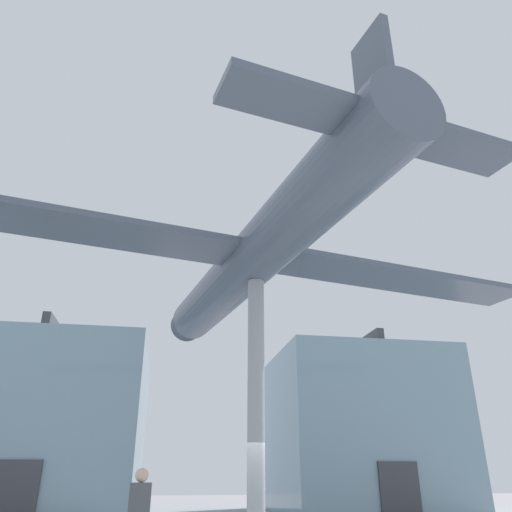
# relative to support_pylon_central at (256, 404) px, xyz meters

# --- Properties ---
(glass_pavilion_left) EXTENTS (8.68, 10.16, 8.37)m
(glass_pavilion_left) POSITION_rel_support_pylon_central_xyz_m (-7.78, 13.78, 0.44)
(glass_pavilion_left) COLOR #7593A3
(glass_pavilion_left) RESTS_ON ground_plane
(glass_pavilion_right) EXTENTS (8.68, 10.16, 8.37)m
(glass_pavilion_right) POSITION_rel_support_pylon_central_xyz_m (7.78, 13.78, 0.44)
(glass_pavilion_right) COLOR #7593A3
(glass_pavilion_right) RESTS_ON ground_plane
(support_pylon_central) EXTENTS (0.46, 0.46, 6.92)m
(support_pylon_central) POSITION_rel_support_pylon_central_xyz_m (0.00, 0.00, 0.00)
(support_pylon_central) COLOR #999EA3
(support_pylon_central) RESTS_ON ground_plane
(suspended_airplane) EXTENTS (19.80, 15.74, 3.32)m
(suspended_airplane) POSITION_rel_support_pylon_central_xyz_m (-0.02, 0.10, 4.28)
(suspended_airplane) COLOR #4C5666
(suspended_airplane) RESTS_ON support_pylon_central
(visitor_person) EXTENTS (0.45, 0.43, 1.88)m
(visitor_person) POSITION_rel_support_pylon_central_xyz_m (-2.74, -1.65, -2.35)
(visitor_person) COLOR #4C4238
(visitor_person) RESTS_ON ground_plane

